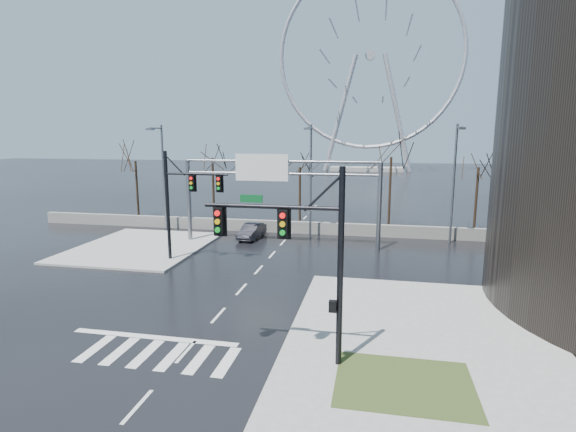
% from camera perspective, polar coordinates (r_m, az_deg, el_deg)
% --- Properties ---
extents(ground, '(260.00, 260.00, 0.00)m').
position_cam_1_polar(ground, '(23.87, -8.84, -12.35)').
color(ground, black).
rests_on(ground, ground).
extents(sidewalk_right_ext, '(12.00, 10.00, 0.15)m').
position_cam_1_polar(sidewalk_right_ext, '(24.49, 16.03, -11.85)').
color(sidewalk_right_ext, gray).
rests_on(sidewalk_right_ext, ground).
extents(sidewalk_far, '(10.00, 12.00, 0.15)m').
position_cam_1_polar(sidewalk_far, '(38.72, -18.12, -3.74)').
color(sidewalk_far, gray).
rests_on(sidewalk_far, ground).
extents(grass_strip, '(5.00, 4.00, 0.02)m').
position_cam_1_polar(grass_strip, '(18.08, 14.53, -19.89)').
color(grass_strip, '#32431B').
rests_on(grass_strip, sidewalk_near).
extents(barrier_wall, '(52.00, 0.50, 1.10)m').
position_cam_1_polar(barrier_wall, '(42.25, 0.45, -1.41)').
color(barrier_wall, slate).
rests_on(barrier_wall, ground).
extents(signal_mast_near, '(5.52, 0.41, 8.00)m').
position_cam_1_polar(signal_mast_near, '(17.34, 2.22, -3.98)').
color(signal_mast_near, black).
rests_on(signal_mast_near, ground).
extents(signal_mast_far, '(4.72, 0.41, 8.00)m').
position_cam_1_polar(signal_mast_far, '(32.87, -13.35, 2.50)').
color(signal_mast_far, black).
rests_on(signal_mast_far, ground).
extents(sign_gantry, '(16.36, 0.40, 7.60)m').
position_cam_1_polar(sign_gantry, '(36.72, -1.60, 4.13)').
color(sign_gantry, slate).
rests_on(sign_gantry, ground).
extents(streetlight_left, '(0.50, 2.55, 10.00)m').
position_cam_1_polar(streetlight_left, '(43.66, -15.75, 5.67)').
color(streetlight_left, slate).
rests_on(streetlight_left, ground).
extents(streetlight_mid, '(0.50, 2.55, 10.00)m').
position_cam_1_polar(streetlight_mid, '(39.35, 2.83, 5.57)').
color(streetlight_mid, slate).
rests_on(streetlight_mid, ground).
extents(streetlight_right, '(0.50, 2.55, 10.00)m').
position_cam_1_polar(streetlight_right, '(39.42, 20.42, 4.94)').
color(streetlight_right, slate).
rests_on(streetlight_right, ground).
extents(tree_far_left, '(3.50, 3.50, 7.00)m').
position_cam_1_polar(tree_far_left, '(51.66, -18.77, 5.83)').
color(tree_far_left, black).
rests_on(tree_far_left, ground).
extents(tree_left, '(3.75, 3.75, 7.50)m').
position_cam_1_polar(tree_left, '(47.31, -9.55, 6.35)').
color(tree_left, black).
rests_on(tree_left, ground).
extents(tree_center, '(3.25, 3.25, 6.50)m').
position_cam_1_polar(tree_center, '(45.97, 1.52, 5.37)').
color(tree_center, black).
rests_on(tree_center, ground).
extents(tree_right, '(3.90, 3.90, 7.80)m').
position_cam_1_polar(tree_right, '(44.24, 12.94, 6.28)').
color(tree_right, black).
rests_on(tree_right, ground).
extents(tree_far_right, '(3.40, 3.40, 6.80)m').
position_cam_1_polar(tree_far_right, '(45.73, 22.98, 4.83)').
color(tree_far_right, black).
rests_on(tree_far_right, ground).
extents(ferris_wheel, '(45.00, 6.00, 50.91)m').
position_cam_1_polar(ferris_wheel, '(116.90, 10.36, 18.54)').
color(ferris_wheel, gray).
rests_on(ferris_wheel, ground).
extents(car, '(1.80, 4.18, 1.34)m').
position_cam_1_polar(car, '(40.06, -4.63, -1.92)').
color(car, black).
rests_on(car, ground).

